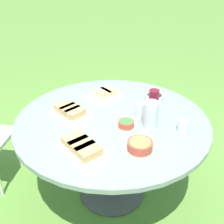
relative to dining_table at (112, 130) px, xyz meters
name	(u,v)px	position (x,y,z in m)	size (l,w,h in m)	color
ground_plane	(112,192)	(0.00, 0.00, -0.67)	(40.00, 40.00, 0.00)	#5B8C38
dining_table	(112,130)	(0.00, 0.00, 0.00)	(1.49, 1.49, 0.78)	#4C4C51
water_pitcher	(151,114)	(-0.19, -0.22, 0.20)	(0.12, 0.11, 0.19)	silver
wine_glass	(154,95)	(0.01, -0.37, 0.22)	(0.08, 0.08, 0.17)	silver
platter_bread_main	(105,94)	(0.38, -0.09, 0.12)	(0.28, 0.33, 0.06)	white
platter_charcuterie	(70,111)	(0.18, 0.28, 0.13)	(0.35, 0.31, 0.07)	white
platter_sandwich_side	(82,147)	(-0.30, 0.34, 0.13)	(0.39, 0.31, 0.07)	white
bowl_fries	(140,145)	(-0.42, -0.02, 0.13)	(0.16, 0.16, 0.06)	#B74733
bowl_salad	(126,123)	(-0.14, -0.05, 0.13)	(0.12, 0.12, 0.05)	#B74733
bowl_olives	(154,97)	(0.14, -0.46, 0.13)	(0.16, 0.16, 0.05)	silver
cup_water_near	(183,126)	(-0.35, -0.40, 0.14)	(0.08, 0.08, 0.08)	silver
cup_water_far	(139,110)	(-0.04, -0.21, 0.15)	(0.07, 0.07, 0.10)	silver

